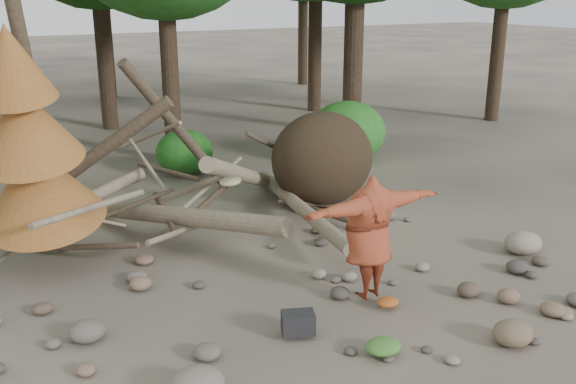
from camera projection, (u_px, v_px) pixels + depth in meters
name	position (u px, v px, depth m)	size (l,w,h in m)	color
ground	(321.00, 320.00, 8.87)	(120.00, 120.00, 0.00)	#514C44
deadfall_pile	(299.00, 165.00, 13.05)	(8.55, 5.24, 3.30)	#332619
dead_conifer	(31.00, 146.00, 9.66)	(2.06, 2.16, 4.35)	#4C3F30
bush_mid	(184.00, 153.00, 15.61)	(1.40, 1.40, 1.12)	#23671D
bush_right	(347.00, 132.00, 16.76)	(2.00, 2.00, 1.60)	#2C7A26
frisbee_thrower	(369.00, 237.00, 9.15)	(3.30, 0.71, 2.01)	#943A21
backpack	(298.00, 327.00, 8.41)	(0.43, 0.29, 0.29)	black
cloth_green	(383.00, 350.00, 7.98)	(0.47, 0.39, 0.18)	#3D722D
cloth_orange	(388.00, 305.00, 9.17)	(0.33, 0.27, 0.12)	#A54F1C
boulder_front_left	(198.00, 384.00, 7.13)	(0.62, 0.56, 0.37)	slate
boulder_front_right	(513.00, 333.00, 8.23)	(0.54, 0.48, 0.32)	#756149
boulder_mid_right	(523.00, 243.00, 11.05)	(0.65, 0.59, 0.39)	gray
boulder_mid_left	(87.00, 331.00, 8.31)	(0.48, 0.43, 0.29)	#605950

